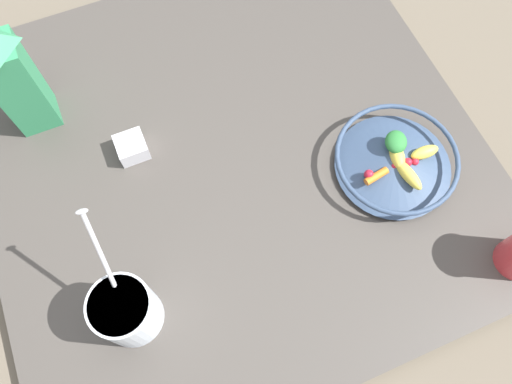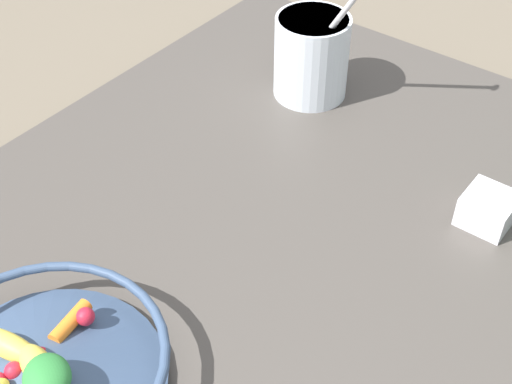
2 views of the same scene
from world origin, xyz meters
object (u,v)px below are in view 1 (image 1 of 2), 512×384
fruit_bowl (396,161)px  spice_jar (132,148)px  yogurt_tub (126,310)px  milk_carton (13,78)px

fruit_bowl → spice_jar: (-0.24, -0.48, -0.01)m
yogurt_tub → spice_jar: bearing=162.9°
fruit_bowl → yogurt_tub: bearing=-81.7°
yogurt_tub → spice_jar: 0.34m
fruit_bowl → spice_jar: 0.54m
milk_carton → spice_jar: milk_carton is taller
fruit_bowl → yogurt_tub: 0.59m
fruit_bowl → milk_carton: (-0.40, -0.64, 0.10)m
fruit_bowl → milk_carton: size_ratio=0.92×
fruit_bowl → yogurt_tub: yogurt_tub is taller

